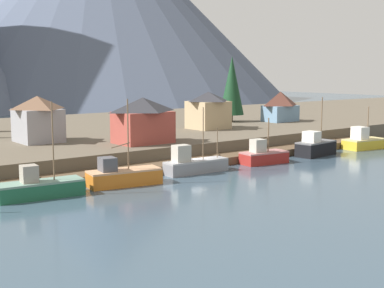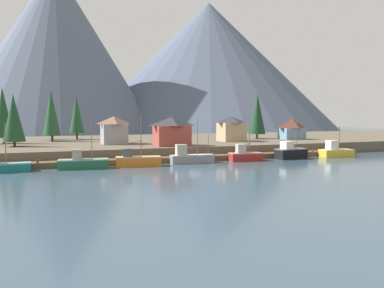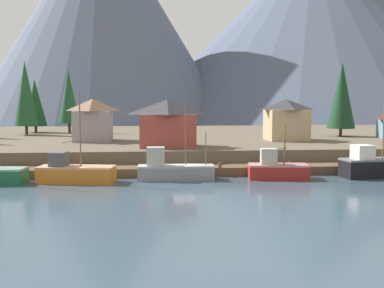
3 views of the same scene
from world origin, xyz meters
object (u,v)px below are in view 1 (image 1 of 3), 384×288
object	(u,v)px
house_red	(143,120)
conifer_back_right	(232,85)
fishing_boat_green	(39,188)
house_grey	(38,119)
fishing_boat_orange	(123,176)
fishing_boat_grey	(194,164)
fishing_boat_black	(315,147)
fishing_boat_yellow	(364,142)
house_blue	(280,106)
fishing_boat_red	(263,156)
house_tan	(208,110)

from	to	relation	value
house_red	conifer_back_right	distance (m)	33.88
fishing_boat_green	house_grey	xyz separation A→B (m)	(8.70, 21.30, 4.74)
fishing_boat_orange	fishing_boat_grey	world-z (taller)	fishing_boat_orange
fishing_boat_black	fishing_boat_yellow	distance (m)	11.53
fishing_boat_yellow	house_blue	xyz separation A→B (m)	(4.17, 21.54, 4.33)
fishing_boat_black	fishing_boat_green	bearing A→B (deg)	174.02
conifer_back_right	fishing_boat_grey	bearing A→B (deg)	-138.86
fishing_boat_black	house_grey	distance (m)	39.35
fishing_boat_red	house_tan	size ratio (longest dim) A/B	1.07
fishing_boat_yellow	house_tan	distance (m)	25.59
fishing_boat_grey	fishing_boat_black	bearing A→B (deg)	1.26
fishing_boat_green	fishing_boat_orange	bearing A→B (deg)	4.90
fishing_boat_orange	fishing_boat_grey	distance (m)	10.32
fishing_boat_orange	fishing_boat_yellow	xyz separation A→B (m)	(43.85, -0.04, 0.08)
house_grey	house_red	bearing A→B (deg)	-42.73
fishing_boat_red	house_tan	world-z (taller)	house_tan
fishing_boat_grey	house_tan	bearing A→B (deg)	48.99
house_blue	conifer_back_right	world-z (taller)	conifer_back_right
fishing_boat_grey	fishing_boat_yellow	world-z (taller)	fishing_boat_grey
fishing_boat_orange	house_tan	distance (m)	35.29
fishing_boat_yellow	house_tan	xyz separation A→B (m)	(-15.18, 20.09, 4.55)
fishing_boat_orange	house_grey	world-z (taller)	fishing_boat_orange
house_tan	house_blue	distance (m)	19.41
fishing_boat_red	fishing_boat_black	xyz separation A→B (m)	(10.66, -0.02, 0.26)
fishing_boat_black	house_red	xyz separation A→B (m)	(-22.14, 11.41, 4.34)
fishing_boat_black	fishing_boat_yellow	size ratio (longest dim) A/B	1.15
fishing_boat_orange	house_grey	bearing A→B (deg)	100.58
fishing_boat_orange	fishing_boat_yellow	distance (m)	43.85
house_blue	house_grey	size ratio (longest dim) A/B	1.05
fishing_boat_yellow	house_red	xyz separation A→B (m)	(-33.67, 11.69, 4.52)
fishing_boat_red	fishing_boat_black	world-z (taller)	fishing_boat_black
fishing_boat_red	house_tan	distance (m)	21.51
fishing_boat_green	fishing_boat_grey	xyz separation A→B (m)	(19.50, 0.52, 0.11)
fishing_boat_orange	house_grey	distance (m)	22.01
fishing_boat_yellow	fishing_boat_black	bearing A→B (deg)	-174.26
fishing_boat_green	house_red	xyz separation A→B (m)	(19.37, 11.44, 4.67)
house_tan	fishing_boat_grey	bearing A→B (deg)	-133.54
fishing_boat_grey	house_grey	xyz separation A→B (m)	(-10.80, 20.79, 4.63)
fishing_boat_black	conifer_back_right	size ratio (longest dim) A/B	0.67
fishing_boat_green	fishing_boat_yellow	world-z (taller)	fishing_boat_green
fishing_boat_red	house_red	distance (m)	16.81
fishing_boat_yellow	house_red	size ratio (longest dim) A/B	0.98
fishing_boat_yellow	house_red	distance (m)	35.93
fishing_boat_red	house_grey	distance (m)	31.05
fishing_boat_black	house_tan	size ratio (longest dim) A/B	1.35
fishing_boat_orange	house_red	bearing A→B (deg)	58.11
fishing_boat_red	fishing_boat_black	bearing A→B (deg)	7.01
house_blue	fishing_boat_orange	bearing A→B (deg)	-155.88
house_tan	fishing_boat_orange	bearing A→B (deg)	-145.03
fishing_boat_black	house_blue	distance (m)	26.76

